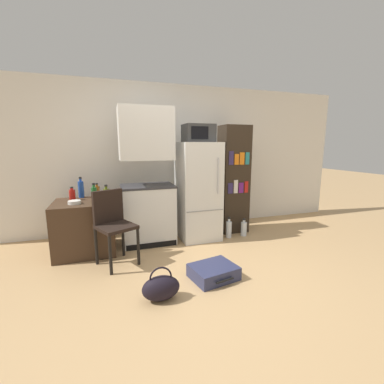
{
  "coord_description": "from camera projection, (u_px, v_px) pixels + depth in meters",
  "views": [
    {
      "loc": [
        -0.98,
        -2.39,
        1.45
      ],
      "look_at": [
        0.09,
        0.85,
        0.82
      ],
      "focal_mm": 24.0,
      "sensor_mm": 36.0,
      "label": 1
    }
  ],
  "objects": [
    {
      "name": "kitchen_hutch",
      "position": [
        147.0,
        182.0,
        3.74
      ],
      "size": [
        0.76,
        0.54,
        1.97
      ],
      "color": "silver",
      "rests_on": "ground_plane"
    },
    {
      "name": "bottle_ketchup_red",
      "position": [
        72.0,
        195.0,
        3.5
      ],
      "size": [
        0.08,
        0.08,
        0.18
      ],
      "color": "#AD1914",
      "rests_on": "side_table"
    },
    {
      "name": "bottle_amber_beer",
      "position": [
        97.0,
        192.0,
        3.62
      ],
      "size": [
        0.07,
        0.07,
        0.22
      ],
      "color": "brown",
      "rests_on": "side_table"
    },
    {
      "name": "bottle_blue_soda",
      "position": [
        81.0,
        189.0,
        3.67
      ],
      "size": [
        0.08,
        0.08,
        0.3
      ],
      "color": "#1E47A3",
      "rests_on": "side_table"
    },
    {
      "name": "handbag",
      "position": [
        161.0,
        288.0,
        2.42
      ],
      "size": [
        0.36,
        0.2,
        0.33
      ],
      "color": "black",
      "rests_on": "ground_plane"
    },
    {
      "name": "wall_back",
      "position": [
        177.0,
        158.0,
        4.51
      ],
      "size": [
        6.4,
        0.1,
        2.45
      ],
      "color": "white",
      "rests_on": "ground_plane"
    },
    {
      "name": "suitcase_large_flat",
      "position": [
        213.0,
        272.0,
        2.82
      ],
      "size": [
        0.54,
        0.47,
        0.14
      ],
      "rotation": [
        0.0,
        0.0,
        0.19
      ],
      "color": "navy",
      "rests_on": "ground_plane"
    },
    {
      "name": "bowl",
      "position": [
        74.0,
        202.0,
        3.28
      ],
      "size": [
        0.16,
        0.16,
        0.04
      ],
      "color": "silver",
      "rests_on": "side_table"
    },
    {
      "name": "bottle_green_tall",
      "position": [
        94.0,
        195.0,
        3.33
      ],
      "size": [
        0.07,
        0.07,
        0.26
      ],
      "color": "#1E6028",
      "rests_on": "side_table"
    },
    {
      "name": "water_bottle_front",
      "position": [
        229.0,
        229.0,
        4.06
      ],
      "size": [
        0.09,
        0.09,
        0.33
      ],
      "color": "silver",
      "rests_on": "ground_plane"
    },
    {
      "name": "bookshelf",
      "position": [
        233.0,
        180.0,
        4.28
      ],
      "size": [
        0.45,
        0.37,
        1.76
      ],
      "color": "#2D2319",
      "rests_on": "ground_plane"
    },
    {
      "name": "water_bottle_middle",
      "position": [
        244.0,
        228.0,
        4.15
      ],
      "size": [
        0.09,
        0.09,
        0.28
      ],
      "color": "silver",
      "rests_on": "ground_plane"
    },
    {
      "name": "ground_plane",
      "position": [
        208.0,
        280.0,
        2.8
      ],
      "size": [
        24.0,
        24.0,
        0.0
      ],
      "primitive_type": "plane",
      "color": "tan"
    },
    {
      "name": "bottle_olive_oil",
      "position": [
        106.0,
        195.0,
        3.31
      ],
      "size": [
        0.07,
        0.07,
        0.24
      ],
      "color": "#566619",
      "rests_on": "side_table"
    },
    {
      "name": "microwave",
      "position": [
        198.0,
        133.0,
        3.82
      ],
      "size": [
        0.44,
        0.36,
        0.26
      ],
      "color": "#333333",
      "rests_on": "refrigerator"
    },
    {
      "name": "side_table",
      "position": [
        85.0,
        227.0,
        3.49
      ],
      "size": [
        0.76,
        0.71,
        0.7
      ],
      "color": "#422D1E",
      "rests_on": "ground_plane"
    },
    {
      "name": "chair",
      "position": [
        112.0,
        220.0,
        3.13
      ],
      "size": [
        0.54,
        0.54,
        0.91
      ],
      "rotation": [
        0.0,
        0.0,
        0.46
      ],
      "color": "black",
      "rests_on": "ground_plane"
    },
    {
      "name": "refrigerator",
      "position": [
        198.0,
        191.0,
        3.97
      ],
      "size": [
        0.59,
        0.64,
        1.49
      ],
      "color": "silver",
      "rests_on": "ground_plane"
    }
  ]
}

